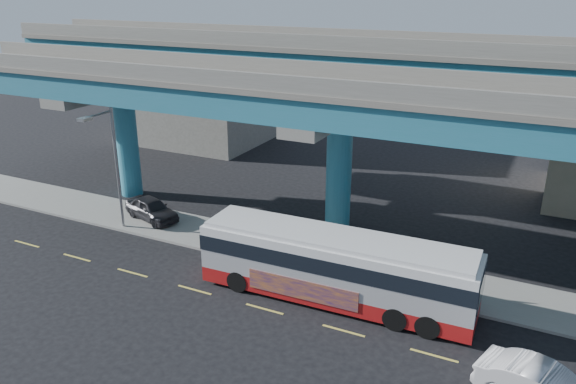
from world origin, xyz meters
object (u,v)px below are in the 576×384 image
at_px(transit_bus, 336,265).
at_px(stop_sign, 414,261).
at_px(parked_car, 152,209).
at_px(street_lamp, 109,153).

xyz_separation_m(transit_bus, stop_sign, (3.25, 2.19, -0.09)).
distance_m(parked_car, street_lamp, 4.84).
bearing_deg(stop_sign, transit_bus, -129.37).
xyz_separation_m(parked_car, street_lamp, (-0.92, -2.24, 4.19)).
bearing_deg(street_lamp, transit_bus, -5.54).
bearing_deg(parked_car, transit_bus, -87.80).
bearing_deg(transit_bus, parked_car, 163.75).
relative_size(street_lamp, stop_sign, 3.26).
distance_m(transit_bus, parked_car, 14.65).
relative_size(transit_bus, parked_car, 3.00).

